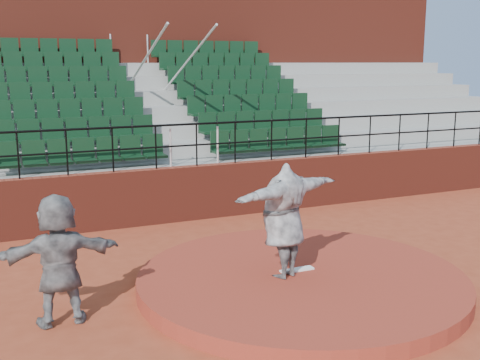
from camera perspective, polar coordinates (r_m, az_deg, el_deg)
name	(u,v)px	position (r m, az deg, el deg)	size (l,w,h in m)	color
ground	(301,287)	(10.35, 5.81, -10.10)	(90.00, 90.00, 0.00)	#943A21
pitchers_mound	(301,280)	(10.31, 5.82, -9.45)	(5.50, 5.50, 0.25)	maroon
pitching_rubber	(297,270)	(10.38, 5.42, -8.47)	(0.60, 0.15, 0.03)	white
boundary_wall	(197,192)	(14.52, -4.07, -1.16)	(24.00, 0.30, 1.30)	maroon
wall_railing	(196,135)	(14.29, -4.15, 4.25)	(24.04, 0.05, 1.03)	black
seating_deck	(154,141)	(17.80, -8.20, 3.66)	(24.00, 5.97, 4.63)	gray
press_box_facade	(119,67)	(21.48, -11.37, 10.44)	(24.00, 3.00, 7.10)	maroon
pitcher	(284,221)	(9.82, 4.18, -3.86)	(2.34, 0.64, 1.91)	black
fielder	(59,259)	(9.04, -16.80, -7.21)	(1.80, 0.57, 1.94)	black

